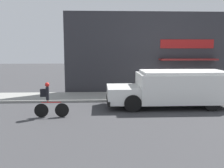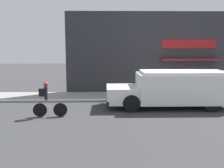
# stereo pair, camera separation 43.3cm
# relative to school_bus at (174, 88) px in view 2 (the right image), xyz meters

# --- Properties ---
(ground_plane) EXTENTS (70.00, 70.00, 0.00)m
(ground_plane) POSITION_rel_school_bus_xyz_m (0.02, 1.32, -1.03)
(ground_plane) COLOR #38383A
(sidewalk) EXTENTS (28.00, 2.76, 0.13)m
(sidewalk) POSITION_rel_school_bus_xyz_m (0.02, 2.70, -0.97)
(sidewalk) COLOR gray
(sidewalk) RESTS_ON ground_plane
(storefront) EXTENTS (12.78, 0.95, 5.57)m
(storefront) POSITION_rel_school_bus_xyz_m (0.09, 4.34, 1.75)
(storefront) COLOR #2D2D33
(storefront) RESTS_ON ground_plane
(school_bus) EXTENTS (6.49, 2.85, 1.94)m
(school_bus) POSITION_rel_school_bus_xyz_m (0.00, 0.00, 0.00)
(school_bus) COLOR white
(school_bus) RESTS_ON ground_plane
(cyclist) EXTENTS (1.58, 0.20, 1.62)m
(cyclist) POSITION_rel_school_bus_xyz_m (-6.32, -1.82, -0.25)
(cyclist) COLOR black
(cyclist) RESTS_ON ground_plane
(trash_bin) EXTENTS (0.64, 0.64, 0.79)m
(trash_bin) POSITION_rel_school_bus_xyz_m (-1.05, 2.78, -0.50)
(trash_bin) COLOR #2D5138
(trash_bin) RESTS_ON sidewalk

